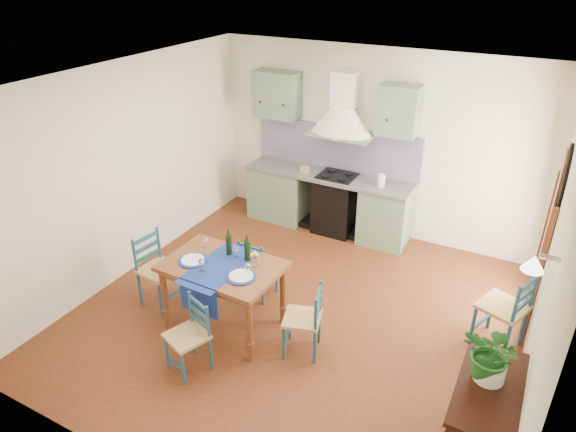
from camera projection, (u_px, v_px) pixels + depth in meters
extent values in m
plane|color=#4D2310|center=(297.00, 314.00, 6.25)|extent=(5.00, 5.00, 0.00)
cube|color=silver|center=(375.00, 144.00, 7.57)|extent=(5.00, 0.04, 2.80)
cube|color=slate|center=(280.00, 192.00, 8.37)|extent=(0.90, 0.60, 0.88)
cube|color=slate|center=(386.00, 216.00, 7.62)|extent=(0.70, 0.60, 0.88)
cube|color=black|center=(336.00, 205.00, 7.95)|extent=(0.60, 0.58, 0.88)
cube|color=slate|center=(328.00, 176.00, 7.80)|extent=(2.60, 0.64, 0.04)
cube|color=silver|center=(279.00, 166.00, 8.16)|extent=(0.45, 0.40, 0.03)
cylinder|color=silver|center=(285.00, 153.00, 8.23)|extent=(0.02, 0.02, 0.26)
cube|color=black|center=(337.00, 176.00, 7.73)|extent=(0.55, 0.48, 0.02)
cube|color=black|center=(328.00, 224.00, 8.24)|extent=(2.60, 0.50, 0.08)
cube|color=#0A0951|center=(336.00, 148.00, 7.85)|extent=(2.65, 0.05, 0.68)
cube|color=slate|center=(277.00, 94.00, 7.79)|extent=(0.70, 0.34, 0.70)
cube|color=slate|center=(399.00, 111.00, 7.00)|extent=(0.55, 0.34, 0.70)
cone|color=white|center=(341.00, 122.00, 7.40)|extent=(0.96, 0.96, 0.40)
cube|color=white|center=(345.00, 89.00, 7.26)|extent=(0.36, 0.30, 0.50)
cube|color=silver|center=(549.00, 272.00, 4.56)|extent=(0.04, 5.00, 2.80)
cube|color=black|center=(544.00, 254.00, 5.93)|extent=(0.03, 1.00, 1.65)
cylinder|color=black|center=(561.00, 189.00, 5.55)|extent=(0.03, 1.00, 1.00)
cube|color=brown|center=(538.00, 276.00, 5.52)|extent=(0.06, 0.06, 1.65)
cube|color=brown|center=(545.00, 233.00, 6.37)|extent=(0.06, 0.06, 1.65)
cube|color=brown|center=(547.00, 233.00, 6.04)|extent=(0.04, 0.55, 1.96)
cylinder|color=silver|center=(552.00, 258.00, 3.55)|extent=(0.15, 0.04, 0.04)
cone|color=#FFEDC6|center=(534.00, 263.00, 3.62)|extent=(0.16, 0.16, 0.12)
cube|color=silver|center=(127.00, 171.00, 6.65)|extent=(0.04, 5.00, 2.80)
cube|color=silver|center=(300.00, 83.00, 4.96)|extent=(5.00, 5.00, 0.01)
cube|color=brown|center=(222.00, 267.00, 5.73)|extent=(1.33, 0.90, 0.05)
cube|color=brown|center=(223.00, 272.00, 5.76)|extent=(1.19, 0.77, 0.08)
cylinder|color=brown|center=(165.00, 299.00, 5.89)|extent=(0.08, 0.08, 0.78)
cylinder|color=brown|center=(204.00, 268.00, 6.45)|extent=(0.08, 0.08, 0.78)
cylinder|color=brown|center=(249.00, 331.00, 5.39)|extent=(0.08, 0.08, 0.78)
cylinder|color=brown|center=(283.00, 295.00, 5.95)|extent=(0.08, 0.08, 0.78)
cube|color=navy|center=(219.00, 267.00, 5.67)|extent=(0.51, 0.99, 0.01)
cube|color=navy|center=(199.00, 299.00, 5.45)|extent=(0.49, 0.03, 0.38)
cylinder|color=navy|center=(193.00, 261.00, 5.77)|extent=(0.33, 0.33, 0.01)
cylinder|color=white|center=(193.00, 260.00, 5.76)|extent=(0.26, 0.26, 0.01)
cylinder|color=navy|center=(241.00, 277.00, 5.48)|extent=(0.33, 0.33, 0.01)
cylinder|color=white|center=(241.00, 276.00, 5.48)|extent=(0.26, 0.26, 0.01)
cylinder|color=black|center=(229.00, 243.00, 5.84)|extent=(0.07, 0.07, 0.32)
cylinder|color=black|center=(247.00, 248.00, 5.73)|extent=(0.07, 0.07, 0.32)
cylinder|color=white|center=(255.00, 261.00, 5.67)|extent=(0.05, 0.05, 0.10)
sphere|color=yellow|center=(254.00, 254.00, 5.63)|extent=(0.10, 0.10, 0.10)
cylinder|color=navy|center=(167.00, 352.00, 5.37)|extent=(0.03, 0.03, 0.42)
cylinder|color=navy|center=(192.00, 323.00, 5.47)|extent=(0.03, 0.03, 0.82)
cylinder|color=navy|center=(183.00, 369.00, 5.15)|extent=(0.03, 0.03, 0.42)
cylinder|color=navy|center=(209.00, 339.00, 5.25)|extent=(0.03, 0.03, 0.82)
cube|color=tan|center=(187.00, 336.00, 5.25)|extent=(0.49, 0.49, 0.04)
cube|color=navy|center=(200.00, 320.00, 5.29)|extent=(0.33, 0.14, 0.04)
cube|color=navy|center=(199.00, 312.00, 5.24)|extent=(0.33, 0.14, 0.04)
cube|color=navy|center=(198.00, 303.00, 5.19)|extent=(0.33, 0.14, 0.04)
cube|color=navy|center=(175.00, 363.00, 5.28)|extent=(0.32, 0.14, 0.02)
cylinder|color=navy|center=(277.00, 277.00, 6.59)|extent=(0.03, 0.03, 0.42)
cylinder|color=navy|center=(262.00, 276.00, 6.25)|extent=(0.03, 0.03, 0.83)
cylinder|color=navy|center=(255.00, 270.00, 6.74)|extent=(0.03, 0.03, 0.42)
cylinder|color=navy|center=(240.00, 269.00, 6.39)|extent=(0.03, 0.03, 0.83)
cube|color=tan|center=(259.00, 265.00, 6.44)|extent=(0.40, 0.40, 0.04)
cube|color=navy|center=(251.00, 263.00, 6.26)|extent=(0.35, 0.04, 0.04)
cube|color=navy|center=(251.00, 255.00, 6.21)|extent=(0.35, 0.04, 0.04)
cube|color=navy|center=(250.00, 248.00, 6.15)|extent=(0.35, 0.04, 0.04)
cube|color=navy|center=(266.00, 276.00, 6.69)|extent=(0.33, 0.04, 0.02)
cylinder|color=navy|center=(161.00, 300.00, 6.12)|extent=(0.04, 0.04, 0.48)
cylinder|color=navy|center=(137.00, 273.00, 6.21)|extent=(0.04, 0.04, 0.93)
cylinder|color=navy|center=(184.00, 285.00, 6.39)|extent=(0.04, 0.04, 0.48)
cylinder|color=navy|center=(161.00, 260.00, 6.48)|extent=(0.04, 0.04, 0.93)
cube|color=tan|center=(160.00, 270.00, 6.24)|extent=(0.49, 0.49, 0.04)
cube|color=navy|center=(148.00, 256.00, 6.27)|extent=(0.08, 0.39, 0.05)
cube|color=navy|center=(147.00, 247.00, 6.21)|extent=(0.08, 0.39, 0.05)
cube|color=navy|center=(145.00, 238.00, 6.16)|extent=(0.08, 0.39, 0.05)
cube|color=navy|center=(173.00, 296.00, 6.28)|extent=(0.08, 0.37, 0.03)
cylinder|color=navy|center=(290.00, 323.00, 5.77)|extent=(0.03, 0.03, 0.43)
cylinder|color=navy|center=(320.00, 312.00, 5.62)|extent=(0.03, 0.03, 0.83)
cylinder|color=navy|center=(284.00, 343.00, 5.48)|extent=(0.03, 0.03, 0.43)
cylinder|color=navy|center=(315.00, 332.00, 5.33)|extent=(0.03, 0.03, 0.83)
cube|color=tan|center=(302.00, 318.00, 5.49)|extent=(0.48, 0.48, 0.04)
cube|color=navy|center=(318.00, 312.00, 5.41)|extent=(0.12, 0.34, 0.04)
cube|color=navy|center=(318.00, 303.00, 5.36)|extent=(0.12, 0.34, 0.04)
cube|color=navy|center=(318.00, 294.00, 5.31)|extent=(0.12, 0.34, 0.04)
cube|color=navy|center=(287.00, 336.00, 5.65)|extent=(0.12, 0.33, 0.02)
cylinder|color=navy|center=(491.00, 310.00, 5.92)|extent=(0.04, 0.04, 0.50)
cylinder|color=navy|center=(528.00, 309.00, 5.55)|extent=(0.04, 0.04, 0.98)
cylinder|color=navy|center=(473.00, 325.00, 5.69)|extent=(0.04, 0.04, 0.50)
cylinder|color=navy|center=(511.00, 325.00, 5.32)|extent=(0.04, 0.04, 0.98)
cube|color=tan|center=(503.00, 307.00, 5.55)|extent=(0.59, 0.59, 0.04)
cube|color=navy|center=(523.00, 305.00, 5.36)|extent=(0.17, 0.40, 0.05)
cube|color=navy|center=(526.00, 294.00, 5.30)|extent=(0.17, 0.40, 0.05)
cube|color=navy|center=(529.00, 284.00, 5.24)|extent=(0.17, 0.40, 0.05)
cube|color=navy|center=(481.00, 321.00, 5.83)|extent=(0.16, 0.38, 0.03)
cube|color=black|center=(481.00, 426.00, 4.18)|extent=(0.45, 1.00, 0.82)
cube|color=black|center=(491.00, 388.00, 3.99)|extent=(0.50, 1.05, 0.04)
cube|color=brown|center=(458.00, 400.00, 4.48)|extent=(0.02, 0.38, 0.63)
cube|color=black|center=(462.00, 419.00, 4.81)|extent=(0.08, 0.08, 0.08)
imported|color=#1C601E|center=(493.00, 355.00, 3.94)|extent=(0.55, 0.52, 0.49)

